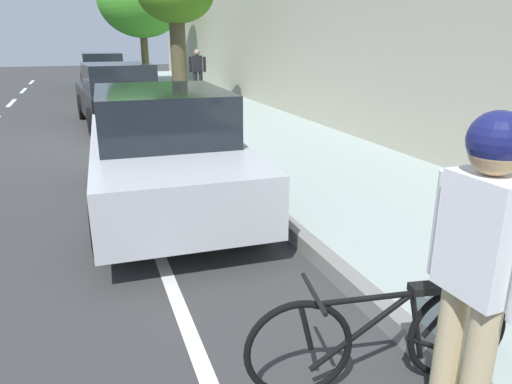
# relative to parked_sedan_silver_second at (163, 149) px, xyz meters

# --- Properties ---
(ground) EXTENTS (61.02, 61.02, 0.00)m
(ground) POSITION_rel_parked_sedan_silver_second_xyz_m (-0.49, 4.96, -0.75)
(ground) COLOR #363636
(sidewalk) EXTENTS (3.15, 38.13, 0.17)m
(sidewalk) POSITION_rel_parked_sedan_silver_second_xyz_m (2.78, 4.96, -0.67)
(sidewalk) COLOR #9BAAA5
(sidewalk) RESTS_ON ground
(curb_edge) EXTENTS (0.16, 38.13, 0.17)m
(curb_edge) POSITION_rel_parked_sedan_silver_second_xyz_m (1.12, 4.96, -0.67)
(curb_edge) COLOR gray
(curb_edge) RESTS_ON ground
(lane_stripe_bike_edge) EXTENTS (0.12, 38.13, 0.01)m
(lane_stripe_bike_edge) POSITION_rel_parked_sedan_silver_second_xyz_m (-0.35, 4.96, -0.75)
(lane_stripe_bike_edge) COLOR white
(lane_stripe_bike_edge) RESTS_ON ground
(building_facade) EXTENTS (0.50, 38.13, 4.82)m
(building_facade) POSITION_rel_parked_sedan_silver_second_xyz_m (4.60, 4.96, 1.66)
(building_facade) COLOR #A8A48F
(building_facade) RESTS_ON ground
(parked_sedan_silver_second) EXTENTS (1.98, 4.47, 1.52)m
(parked_sedan_silver_second) POSITION_rel_parked_sedan_silver_second_xyz_m (0.00, 0.00, 0.00)
(parked_sedan_silver_second) COLOR #B7BABF
(parked_sedan_silver_second) RESTS_ON ground
(parked_sedan_black_mid) EXTENTS (2.07, 4.51, 1.52)m
(parked_sedan_black_mid) POSITION_rel_parked_sedan_silver_second_xyz_m (-0.02, 6.50, 0.00)
(parked_sedan_black_mid) COLOR black
(parked_sedan_black_mid) RESTS_ON ground
(parked_sedan_green_far) EXTENTS (1.85, 4.40, 1.52)m
(parked_sedan_green_far) POSITION_rel_parked_sedan_silver_second_xyz_m (0.06, 15.62, 0.00)
(parked_sedan_green_far) COLOR #1E512D
(parked_sedan_green_far) RESTS_ON ground
(bicycle_at_curb) EXTENTS (1.70, 0.49, 0.73)m
(bicycle_at_curb) POSITION_rel_parked_sedan_silver_second_xyz_m (0.66, -3.95, -0.39)
(bicycle_at_curb) COLOR black
(bicycle_at_curb) RESTS_ON ground
(cyclist_with_backpack) EXTENTS (0.44, 0.62, 1.82)m
(cyclist_with_backpack) POSITION_rel_parked_sedan_silver_second_xyz_m (0.88, -4.39, 0.37)
(cyclist_with_backpack) COLOR #C6B284
(cyclist_with_backpack) RESTS_ON ground
(pedestrian_on_phone) EXTENTS (0.60, 0.32, 1.57)m
(pedestrian_on_phone) POSITION_rel_parked_sedan_silver_second_xyz_m (3.16, 11.35, 0.29)
(pedestrian_on_phone) COLOR black
(pedestrian_on_phone) RESTS_ON sidewalk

